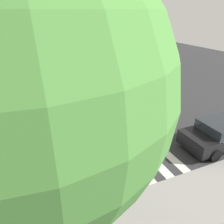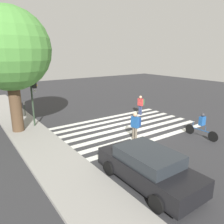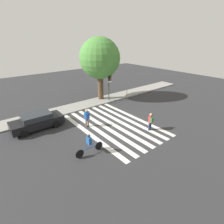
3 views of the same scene
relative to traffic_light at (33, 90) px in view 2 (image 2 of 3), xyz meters
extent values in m
plane|color=#2D2D30|center=(-3.77, -5.41, -2.71)|extent=(60.00, 60.00, 0.00)
cube|color=gray|center=(-3.77, 0.84, -2.64)|extent=(36.00, 2.50, 0.14)
cube|color=silver|center=(-6.52, -5.41, -2.70)|extent=(0.44, 10.00, 0.01)
cube|color=silver|center=(-5.60, -5.41, -2.70)|extent=(0.44, 10.00, 0.01)
cube|color=silver|center=(-4.69, -5.41, -2.70)|extent=(0.44, 10.00, 0.01)
cube|color=silver|center=(-3.77, -5.41, -2.70)|extent=(0.44, 10.00, 0.01)
cube|color=silver|center=(-2.85, -5.41, -2.70)|extent=(0.44, 10.00, 0.01)
cube|color=silver|center=(-1.94, -5.41, -2.70)|extent=(0.44, 10.00, 0.01)
cube|color=silver|center=(-1.02, -5.41, -2.70)|extent=(0.44, 10.00, 0.01)
cylinder|color=#283828|center=(0.00, 0.14, -0.77)|extent=(0.12, 0.12, 3.87)
cube|color=black|center=(0.00, -0.07, 0.54)|extent=(0.32, 0.26, 0.84)
cube|color=silver|center=(0.00, -0.07, -0.06)|extent=(0.60, 0.02, 0.16)
sphere|color=#590F0F|center=(0.00, -0.23, 0.77)|extent=(0.15, 0.15, 0.15)
sphere|color=#59470F|center=(0.00, -0.23, 0.54)|extent=(0.15, 0.15, 0.15)
sphere|color=gold|center=(0.00, -0.23, 0.31)|extent=(0.15, 0.15, 0.15)
cylinder|color=#283828|center=(3.13, 0.00, -2.18)|extent=(0.06, 0.06, 1.05)
cylinder|color=gray|center=(3.13, 0.00, -1.55)|extent=(0.15, 0.15, 0.22)
sphere|color=gray|center=(3.13, 0.00, -1.44)|extent=(0.14, 0.14, 0.14)
cylinder|color=#4C3826|center=(-0.44, 1.33, -0.96)|extent=(0.74, 0.74, 3.50)
sphere|color=#478438|center=(-0.44, 1.33, 2.69)|extent=(5.07, 5.07, 5.07)
cylinder|color=navy|center=(-1.95, -8.31, -2.31)|extent=(0.15, 0.15, 0.79)
cylinder|color=navy|center=(-1.74, -8.31, -2.31)|extent=(0.15, 0.15, 0.79)
cube|color=#B73333|center=(-1.84, -8.31, -1.60)|extent=(0.49, 0.28, 0.63)
sphere|color=tan|center=(-1.84, -8.31, -1.17)|extent=(0.25, 0.25, 0.25)
cube|color=#2D6638|center=(-1.87, -8.49, -1.60)|extent=(0.37, 0.21, 0.53)
cylinder|color=#6B6051|center=(-6.04, -4.14, -2.29)|extent=(0.16, 0.16, 0.84)
cylinder|color=#6B6051|center=(-5.82, -4.14, -2.29)|extent=(0.16, 0.16, 0.84)
cube|color=#1E5199|center=(-5.93, -4.14, -1.53)|extent=(0.52, 0.30, 0.66)
sphere|color=tan|center=(-5.93, -4.14, -1.07)|extent=(0.26, 0.26, 0.26)
cube|color=navy|center=(-5.96, -4.34, -1.53)|extent=(0.39, 0.23, 0.56)
cylinder|color=black|center=(-7.18, -7.86, -2.38)|extent=(0.65, 0.04, 0.65)
cylinder|color=black|center=(-8.80, -7.85, -2.38)|extent=(0.65, 0.04, 0.65)
cube|color=#1E4C8C|center=(-7.99, -7.85, -2.20)|extent=(1.38, 0.04, 0.04)
cylinder|color=#1E4C8C|center=(-8.28, -7.85, -2.04)|extent=(0.03, 0.03, 0.32)
cylinder|color=#1E4C8C|center=(-7.38, -7.86, -2.00)|extent=(0.03, 0.03, 0.40)
cube|color=#1E5199|center=(-7.99, -7.85, -1.61)|extent=(0.24, 0.40, 0.55)
sphere|color=#333338|center=(-7.99, -7.85, -1.21)|extent=(0.22, 0.22, 0.22)
cube|color=black|center=(-9.68, -1.58, -2.09)|extent=(4.57, 1.90, 0.72)
cube|color=#23282D|center=(-9.68, -1.58, -1.49)|extent=(2.52, 1.74, 0.48)
cylinder|color=black|center=(-8.27, -0.66, -2.39)|extent=(0.64, 0.20, 0.64)
cylinder|color=black|center=(-8.28, -2.50, -2.39)|extent=(0.64, 0.20, 0.64)
cylinder|color=black|center=(-11.09, -0.65, -2.39)|extent=(0.64, 0.20, 0.64)
cylinder|color=black|center=(-11.10, -2.49, -2.39)|extent=(0.64, 0.20, 0.64)
camera|label=1|loc=(-0.30, 5.21, 3.96)|focal=35.00mm
camera|label=2|loc=(-15.30, 4.16, 2.48)|focal=35.00mm
camera|label=3|loc=(-13.33, -17.07, 5.19)|focal=28.00mm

